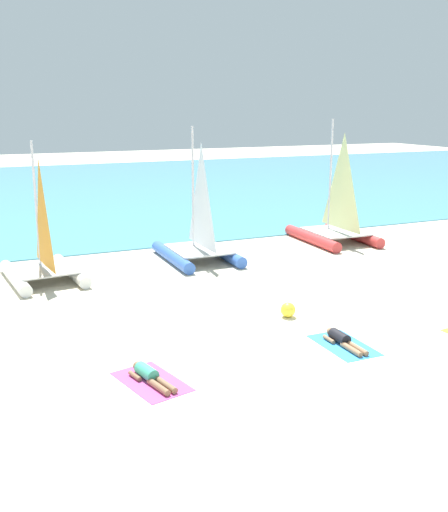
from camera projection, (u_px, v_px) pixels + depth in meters
The scene contains 10 objects.
ground_plane at pixel (179, 261), 23.77m from camera, with size 120.00×120.00×0.00m, color beige.
ocean_water at pixel (74, 190), 43.70m from camera, with size 120.00×40.00×0.05m, color #4C9EB7.
sailboat_blue at pixel (198, 241), 23.65m from camera, with size 2.60×4.03×5.22m.
sailboat_red at pixel (335, 224), 26.89m from camera, with size 2.78×4.25×5.44m.
sailboat_white at pixel (43, 261), 20.91m from camera, with size 2.70×3.91×4.84m.
towel_left at pixel (151, 382), 13.33m from camera, with size 1.10×1.90×0.01m, color #D84C99.
sunbather_left at pixel (150, 375), 13.35m from camera, with size 0.74×1.56×0.30m.
towel_middle at pixel (344, 345), 15.36m from camera, with size 1.10×1.90×0.01m, color #338CD8.
sunbather_middle at pixel (342, 340), 15.39m from camera, with size 0.54×1.56×0.30m.
beach_ball at pixel (288, 310), 17.39m from camera, with size 0.44×0.44×0.44m, color yellow.
Camera 1 is at (-7.74, -11.74, 5.95)m, focal length 42.06 mm.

